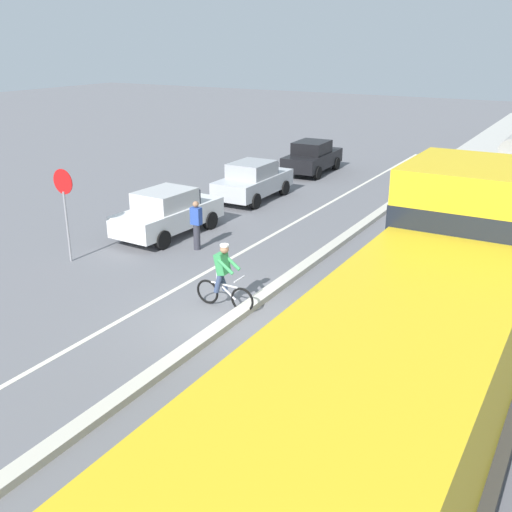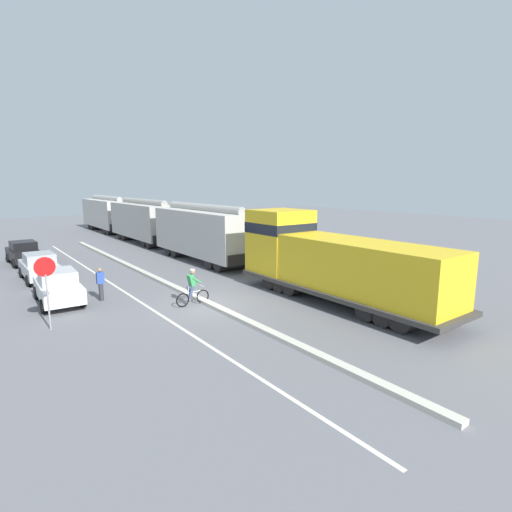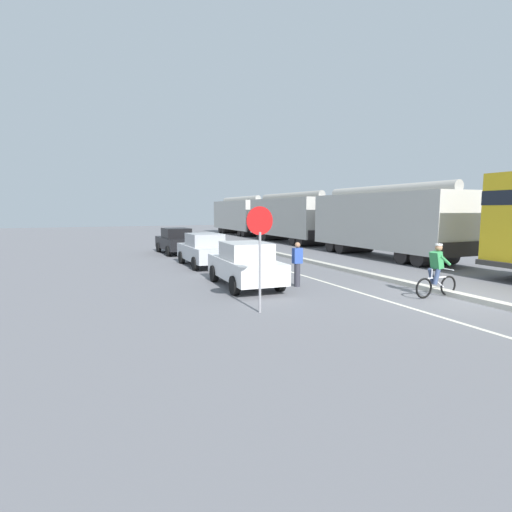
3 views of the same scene
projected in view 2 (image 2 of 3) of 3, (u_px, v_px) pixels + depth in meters
The scene contains 13 objects.
ground_plane at pixel (208, 305), 18.78m from camera, with size 120.00×120.00×0.00m, color slate.
median_curb at pixel (157, 279), 23.50m from camera, with size 0.36×36.00×0.16m, color beige.
lane_stripe at pixel (116, 286), 22.11m from camera, with size 0.14×36.00×0.01m, color silver.
locomotive at pixel (327, 263), 19.37m from camera, with size 3.10×11.61×4.20m.
hopper_car_lead at pixel (204, 233), 28.90m from camera, with size 2.90×10.60×4.18m.
hopper_car_middle at pixel (144, 221), 38.05m from camera, with size 2.90×10.60×4.18m.
hopper_car_trailing at pixel (107, 214), 47.20m from camera, with size 2.90×10.60×4.18m.
parked_car_white at pixel (58, 286), 18.87m from camera, with size 1.98×4.27×1.62m.
parked_car_silver at pixel (40, 266), 23.41m from camera, with size 1.88×4.22×1.62m.
parked_car_black at pixel (24, 252), 28.16m from camera, with size 1.99×4.28×1.62m.
cyclist at pixel (192, 288), 18.56m from camera, with size 1.71×0.48×1.71m.
stop_sign at pixel (46, 279), 15.23m from camera, with size 0.76×0.08×2.88m.
pedestrian_by_cars at pixel (101, 284), 19.29m from camera, with size 0.34×0.22×1.62m.
Camera 2 is at (-8.97, -15.85, 5.63)m, focal length 28.00 mm.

